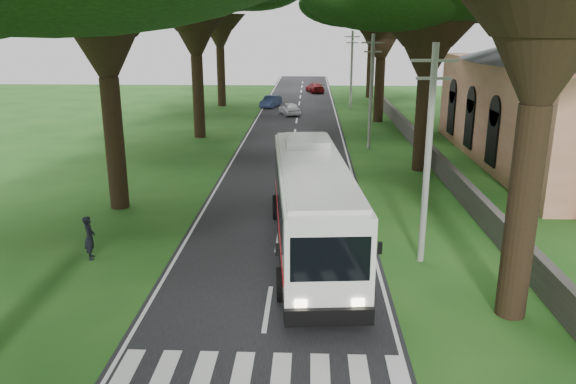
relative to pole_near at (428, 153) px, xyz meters
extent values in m
plane|color=#1A4B15|center=(-5.50, -6.00, -4.18)|extent=(140.00, 140.00, 0.00)
cube|color=black|center=(-5.50, 19.00, -4.17)|extent=(8.00, 120.00, 0.04)
cube|color=#383533|center=(3.50, 18.00, -3.58)|extent=(0.35, 50.00, 1.20)
cylinder|color=gray|center=(0.00, 0.00, -0.18)|extent=(0.24, 0.24, 8.00)
cube|color=gray|center=(0.00, 0.00, 3.22)|extent=(1.60, 0.10, 0.10)
cube|color=gray|center=(0.00, 0.00, 2.62)|extent=(1.20, 0.10, 0.10)
cylinder|color=gray|center=(0.00, 20.00, -0.18)|extent=(0.24, 0.24, 8.00)
cube|color=gray|center=(0.00, 20.00, 3.22)|extent=(1.60, 0.10, 0.10)
cube|color=gray|center=(0.00, 20.00, 2.62)|extent=(1.20, 0.10, 0.10)
cylinder|color=gray|center=(0.00, 40.00, -0.18)|extent=(0.24, 0.24, 8.00)
cube|color=gray|center=(0.00, 40.00, 3.22)|extent=(1.60, 0.10, 0.10)
cube|color=gray|center=(0.00, 40.00, 2.62)|extent=(1.20, 0.10, 0.10)
cylinder|color=black|center=(-13.50, 6.00, -1.06)|extent=(0.90, 0.90, 6.25)
cone|color=black|center=(-13.50, 6.00, 3.97)|extent=(3.20, 3.20, 3.80)
cylinder|color=black|center=(-13.00, 24.00, -1.03)|extent=(0.90, 0.90, 6.29)
cone|color=black|center=(-13.00, 24.00, 4.01)|extent=(3.20, 3.20, 3.80)
cylinder|color=black|center=(-14.00, 42.00, -1.04)|extent=(0.90, 0.90, 6.27)
cone|color=black|center=(-14.00, 42.00, 3.99)|extent=(3.20, 3.20, 3.80)
cylinder|color=black|center=(2.00, -4.00, -0.95)|extent=(0.90, 0.90, 6.46)
cone|color=black|center=(2.00, -4.00, 4.18)|extent=(3.20, 3.20, 3.80)
cylinder|color=black|center=(2.50, 14.00, -1.40)|extent=(0.90, 0.90, 5.56)
cone|color=black|center=(2.50, 14.00, 3.28)|extent=(3.20, 3.20, 3.80)
cylinder|color=black|center=(2.00, 32.00, -1.37)|extent=(0.90, 0.90, 5.61)
cone|color=black|center=(2.00, 32.00, 3.33)|extent=(3.20, 3.20, 3.80)
cylinder|color=black|center=(3.00, 50.00, -1.12)|extent=(0.90, 0.90, 6.11)
cone|color=black|center=(3.00, 50.00, 3.83)|extent=(3.20, 3.20, 3.80)
cube|color=white|center=(-4.13, 0.78, -2.20)|extent=(3.56, 12.49, 3.03)
cube|color=black|center=(-4.15, 1.09, -1.77)|extent=(3.44, 10.24, 1.13)
cube|color=black|center=(-4.13, 0.78, -3.67)|extent=(3.61, 12.53, 0.36)
cube|color=#AF0B14|center=(-4.13, 0.78, -2.90)|extent=(3.51, 11.27, 0.18)
cube|color=white|center=(-4.13, 0.78, -0.63)|extent=(3.31, 11.86, 0.18)
cylinder|color=black|center=(-5.07, -3.42, -3.62)|extent=(0.45, 1.15, 1.13)
cylinder|color=black|center=(-2.51, -3.21, -3.62)|extent=(0.45, 1.15, 1.13)
cylinder|color=black|center=(-5.72, 4.56, -3.62)|extent=(0.45, 1.15, 1.13)
cylinder|color=black|center=(-3.17, 4.77, -3.62)|extent=(0.45, 1.15, 1.13)
imported|color=#A7A7AC|center=(-6.30, 35.37, -3.52)|extent=(2.62, 4.01, 1.27)
imported|color=#202C4C|center=(-8.50, 40.79, -3.53)|extent=(2.30, 3.97, 1.24)
imported|color=maroon|center=(-3.65, 54.82, -3.53)|extent=(2.74, 4.60, 1.25)
imported|color=black|center=(-12.53, -0.29, -3.33)|extent=(0.59, 0.72, 1.70)
camera|label=1|loc=(-4.23, -19.80, 4.39)|focal=35.00mm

